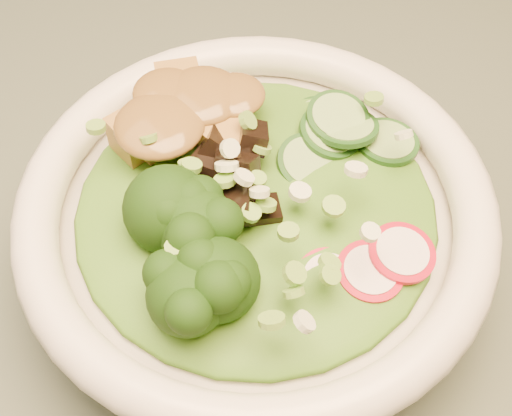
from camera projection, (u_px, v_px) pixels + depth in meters
salad_bowl at (256, 227)px, 0.44m from camera, size 0.28×0.28×0.08m
lettuce_bed at (256, 207)px, 0.42m from camera, size 0.22×0.22×0.03m
broccoli_florets at (170, 261)px, 0.38m from camera, size 0.09×0.08×0.05m
radish_slices at (349, 274)px, 0.39m from camera, size 0.12×0.04×0.02m
cucumber_slices at (338, 133)px, 0.44m from camera, size 0.08×0.08×0.04m
mushroom_heap at (241, 179)px, 0.41m from camera, size 0.08×0.08×0.04m
tofu_cubes at (183, 130)px, 0.44m from camera, size 0.10×0.06×0.04m
peanut_sauce at (181, 115)px, 0.43m from camera, size 0.07×0.06×0.02m
scallion_garnish at (256, 180)px, 0.40m from camera, size 0.20×0.20×0.03m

